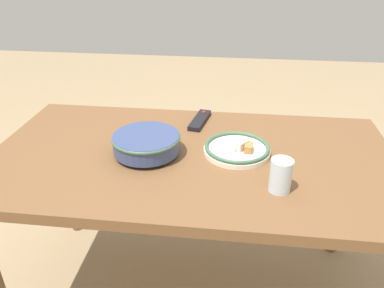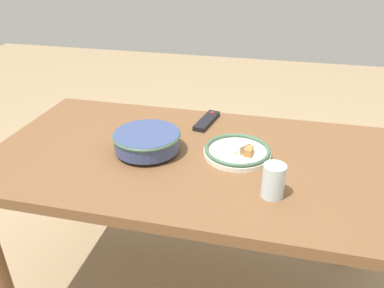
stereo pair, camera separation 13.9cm
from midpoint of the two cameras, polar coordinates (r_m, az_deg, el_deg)
ground_plane at (r=1.87m, az=-2.28°, el=-21.07°), size 8.00×8.00×0.00m
dining_table at (r=1.45m, az=-2.76°, el=-4.32°), size 1.52×0.82×0.72m
noodle_bowl at (r=1.40m, az=-9.80°, el=0.09°), size 0.26×0.26×0.08m
food_plate at (r=1.41m, az=4.11°, el=-0.79°), size 0.25×0.25×0.05m
tv_remote at (r=1.65m, az=-1.26°, el=3.59°), size 0.09×0.20×0.02m
drinking_glass at (r=1.20m, az=10.15°, el=-4.84°), size 0.07×0.07×0.11m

